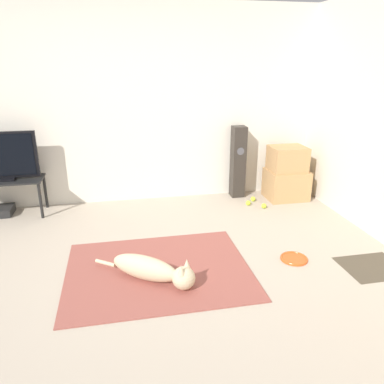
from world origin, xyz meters
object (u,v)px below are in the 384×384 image
at_px(cardboard_box_lower, 286,184).
at_px(cardboard_box_upper, 287,159).
at_px(tennis_ball_by_boxes, 248,203).
at_px(tv_stand, 3,185).
at_px(tennis_ball_loose_on_carpet, 253,199).
at_px(tennis_ball_near_speaker, 264,206).
at_px(floor_speaker, 238,162).
at_px(dog, 154,270).
at_px(frisbee, 294,258).

xyz_separation_m(cardboard_box_lower, cardboard_box_upper, (-0.01, 0.00, 0.37)).
distance_m(cardboard_box_upper, tennis_ball_by_boxes, 0.82).
relative_size(tv_stand, tennis_ball_loose_on_carpet, 14.38).
bearing_deg(tennis_ball_near_speaker, floor_speaker, 110.71).
relative_size(cardboard_box_upper, tennis_ball_loose_on_carpet, 7.16).
bearing_deg(tennis_ball_near_speaker, cardboard_box_upper, 36.06).
height_order(tennis_ball_by_boxes, tennis_ball_loose_on_carpet, same).
bearing_deg(tennis_ball_loose_on_carpet, dog, -132.13).
bearing_deg(tennis_ball_near_speaker, tv_stand, 172.54).
height_order(frisbee, tv_stand, tv_stand).
distance_m(dog, tennis_ball_near_speaker, 2.15).
height_order(cardboard_box_lower, cardboard_box_upper, cardboard_box_upper).
height_order(floor_speaker, tennis_ball_near_speaker, floor_speaker).
height_order(cardboard_box_upper, tennis_ball_loose_on_carpet, cardboard_box_upper).
relative_size(dog, tennis_ball_near_speaker, 12.92).
height_order(dog, tv_stand, tv_stand).
xyz_separation_m(frisbee, tennis_ball_loose_on_carpet, (0.16, 1.60, 0.02)).
bearing_deg(cardboard_box_upper, tennis_ball_by_boxes, -164.12).
distance_m(tv_stand, tennis_ball_by_boxes, 3.12).
bearing_deg(tennis_ball_by_boxes, dog, -132.17).
xyz_separation_m(frisbee, floor_speaker, (0.01, 1.86, 0.49)).
bearing_deg(cardboard_box_upper, cardboard_box_lower, -9.96).
distance_m(cardboard_box_lower, floor_speaker, 0.74).
bearing_deg(tennis_ball_by_boxes, tennis_ball_near_speaker, -40.51).
bearing_deg(dog, frisbee, 4.65).
distance_m(tv_stand, tennis_ball_loose_on_carpet, 3.23).
bearing_deg(frisbee, tv_stand, 150.03).
xyz_separation_m(frisbee, tv_stand, (-3.04, 1.75, 0.39)).
height_order(cardboard_box_upper, tv_stand, cardboard_box_upper).
bearing_deg(tennis_ball_loose_on_carpet, cardboard_box_upper, 4.52).
relative_size(frisbee, tennis_ball_near_speaker, 4.01).
distance_m(dog, cardboard_box_upper, 2.72).
bearing_deg(frisbee, tennis_ball_near_speaker, 80.87).
relative_size(floor_speaker, tennis_ball_loose_on_carpet, 15.14).
xyz_separation_m(cardboard_box_lower, tv_stand, (-3.69, 0.12, 0.20)).
xyz_separation_m(frisbee, cardboard_box_upper, (0.64, 1.64, 0.56)).
height_order(cardboard_box_lower, tv_stand, tv_stand).
bearing_deg(tennis_ball_loose_on_carpet, tv_stand, 177.29).
xyz_separation_m(dog, cardboard_box_upper, (2.03, 1.75, 0.45)).
bearing_deg(tennis_ball_loose_on_carpet, tennis_ball_by_boxes, -131.65).
bearing_deg(tennis_ball_by_boxes, tv_stand, 174.76).
relative_size(frisbee, cardboard_box_upper, 0.56).
xyz_separation_m(tennis_ball_by_boxes, tennis_ball_near_speaker, (0.17, -0.14, 0.00)).
xyz_separation_m(cardboard_box_lower, tennis_ball_near_speaker, (-0.44, -0.31, -0.17)).
relative_size(dog, floor_speaker, 0.85).
distance_m(dog, tv_stand, 2.51).
xyz_separation_m(dog, tv_stand, (-1.65, 1.86, 0.28)).
relative_size(tennis_ball_near_speaker, tennis_ball_loose_on_carpet, 1.00).
distance_m(cardboard_box_lower, tennis_ball_near_speaker, 0.56).
relative_size(cardboard_box_upper, floor_speaker, 0.47).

